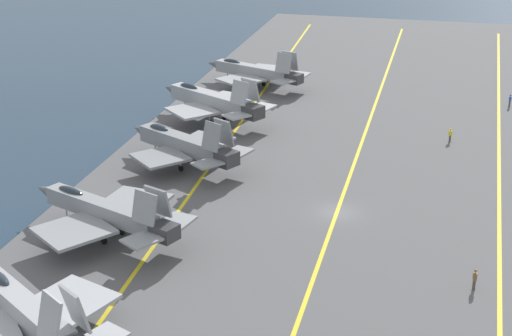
{
  "coord_description": "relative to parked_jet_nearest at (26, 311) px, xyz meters",
  "views": [
    {
      "loc": [
        -66.64,
        -8.61,
        31.6
      ],
      "look_at": [
        2.92,
        8.57,
        2.9
      ],
      "focal_mm": 55.0,
      "sensor_mm": 36.0,
      "label": 1
    }
  ],
  "objects": [
    {
      "name": "ground_plane",
      "position": [
        25.81,
        -17.64,
        -2.66
      ],
      "size": [
        2000.0,
        2000.0,
        0.0
      ],
      "primitive_type": "plane",
      "color": "#23384C"
    },
    {
      "name": "carrier_deck",
      "position": [
        25.81,
        -17.64,
        -2.46
      ],
      "size": [
        190.71,
        53.39,
        0.4
      ],
      "primitive_type": "cube",
      "color": "#565659",
      "rests_on": "ground"
    },
    {
      "name": "deck_stripe_foul_line",
      "position": [
        25.81,
        -32.32,
        -2.26
      ],
      "size": [
        171.54,
        6.73,
        0.01
      ],
      "primitive_type": "cube",
      "rotation": [
        0.0,
        0.0,
        -0.04
      ],
      "color": "yellow",
      "rests_on": "carrier_deck"
    },
    {
      "name": "deck_stripe_centerline",
      "position": [
        25.81,
        -17.64,
        -2.26
      ],
      "size": [
        171.64,
        0.36,
        0.01
      ],
      "primitive_type": "cube",
      "color": "yellow",
      "rests_on": "carrier_deck"
    },
    {
      "name": "deck_stripe_edge_line",
      "position": [
        25.81,
        -2.96,
        -2.26
      ],
      "size": [
        171.53,
        6.91,
        0.01
      ],
      "primitive_type": "cube",
      "rotation": [
        0.0,
        0.0,
        0.04
      ],
      "color": "yellow",
      "rests_on": "carrier_deck"
    },
    {
      "name": "parked_jet_nearest",
      "position": [
        0.0,
        0.0,
        0.0
      ],
      "size": [
        13.24,
        15.47,
        6.1
      ],
      "color": "#A8AAAF",
      "rests_on": "carrier_deck"
    },
    {
      "name": "parked_jet_second",
      "position": [
        15.84,
        1.24,
        0.22
      ],
      "size": [
        13.52,
        16.74,
        5.91
      ],
      "color": "gray",
      "rests_on": "carrier_deck"
    },
    {
      "name": "parked_jet_third",
      "position": [
        33.51,
        0.11,
        0.27
      ],
      "size": [
        12.47,
        15.37,
        6.27
      ],
      "color": "gray",
      "rests_on": "carrier_deck"
    },
    {
      "name": "parked_jet_fourth",
      "position": [
        49.0,
        1.65,
        0.46
      ],
      "size": [
        13.06,
        16.63,
        6.42
      ],
      "color": "#9EA3A8",
      "rests_on": "carrier_deck"
    },
    {
      "name": "parked_jet_fifth",
      "position": [
        65.38,
        0.16,
        0.05
      ],
      "size": [
        12.84,
        16.37,
        5.87
      ],
      "color": "#93999E",
      "rests_on": "carrier_deck"
    },
    {
      "name": "crew_yellow_vest",
      "position": [
        48.17,
        -27.59,
        -1.34
      ],
      "size": [
        0.43,
        0.46,
        1.67
      ],
      "color": "#4C473D",
      "rests_on": "carrier_deck"
    },
    {
      "name": "crew_blue_vest",
      "position": [
        64.16,
        -35.07,
        -1.32
      ],
      "size": [
        0.39,
        0.28,
        1.72
      ],
      "color": "#4C473D",
      "rests_on": "carrier_deck"
    },
    {
      "name": "crew_brown_vest",
      "position": [
        14.33,
        -29.94,
        -1.3
      ],
      "size": [
        0.42,
        0.32,
        1.75
      ],
      "color": "#4C473D",
      "rests_on": "carrier_deck"
    }
  ]
}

